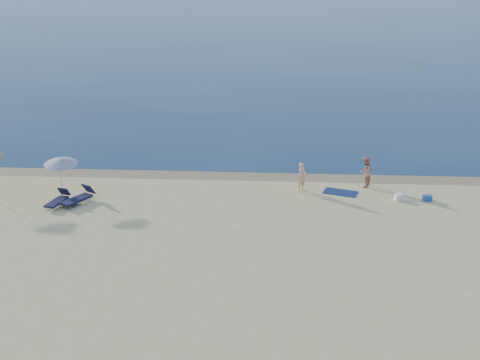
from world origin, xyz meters
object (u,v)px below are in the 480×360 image
person_right (365,172)px  blue_cooler (427,198)px  umbrella_near (61,161)px  person_left (302,177)px

person_right → blue_cooler: (2.92, -1.86, -0.68)m
person_right → umbrella_near: bearing=-56.0°
person_left → blue_cooler: 6.44m
blue_cooler → umbrella_near: bearing=175.9°
person_left → person_right: size_ratio=0.93×
blue_cooler → person_right: bearing=141.9°
blue_cooler → umbrella_near: (-18.61, -0.50, 1.75)m
person_left → person_right: (3.41, 0.89, 0.06)m
person_left → umbrella_near: (-12.28, -1.47, 1.13)m
umbrella_near → person_right: bearing=-9.3°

